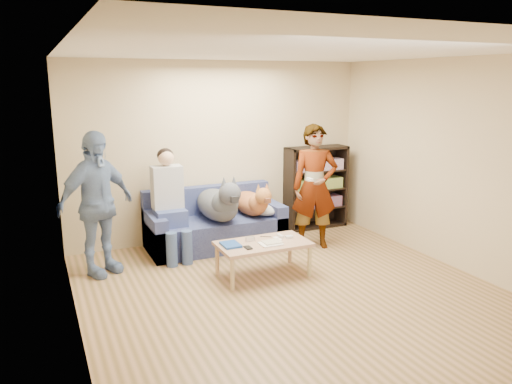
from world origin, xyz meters
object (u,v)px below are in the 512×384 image
person_standing_left (96,204)px  bookshelf (315,185)px  camera_silver (250,239)px  person_seated (169,200)px  sofa (214,227)px  dog_tan (253,202)px  dog_gray (219,203)px  person_standing_right (315,187)px  notebook_blue (231,245)px  coffee_table (263,246)px

person_standing_left → bookshelf: bearing=-18.9°
camera_silver → person_seated: 1.31m
sofa → dog_tan: dog_tan is taller
person_standing_left → dog_tan: 2.19m
dog_tan → sofa: bearing=164.4°
dog_gray → dog_tan: dog_gray is taller
person_standing_right → bookshelf: (0.52, 0.84, -0.19)m
person_standing_left → notebook_blue: person_standing_left is taller
dog_gray → sofa: bearing=91.2°
notebook_blue → camera_silver: camera_silver is taller
person_standing_right → camera_silver: size_ratio=15.80×
camera_silver → bookshelf: size_ratio=0.08×
notebook_blue → bookshelf: size_ratio=0.20×
person_standing_right → dog_tan: bearing=168.0°
camera_silver → sofa: sofa is taller
notebook_blue → coffee_table: notebook_blue is taller
sofa → dog_gray: size_ratio=1.48×
dog_gray → dog_tan: size_ratio=1.12×
dog_gray → dog_tan: 0.54m
notebook_blue → bookshelf: bearing=36.0°
person_standing_right → sofa: person_standing_right is taller
dog_tan → coffee_table: 1.23m
camera_silver → dog_tan: 1.15m
person_standing_right → notebook_blue: person_standing_right is taller
coffee_table → person_standing_left: bearing=153.9°
sofa → coffee_table: 1.31m
camera_silver → dog_tan: (0.49, 1.03, 0.17)m
person_standing_left → dog_tan: person_standing_left is taller
camera_silver → coffee_table: (0.12, -0.12, -0.07)m
person_standing_left → coffee_table: bearing=-55.8°
person_standing_right → sofa: 1.53m
person_standing_left → coffee_table: 2.06m
coffee_table → sofa: bearing=97.2°
notebook_blue → camera_silver: bearing=14.0°
dog_gray → bookshelf: size_ratio=0.99×
sofa → person_standing_right: bearing=-25.4°
sofa → person_seated: person_seated is taller
camera_silver → sofa: 1.19m
person_seated → camera_silver: bearing=-56.0°
notebook_blue → person_standing_left: bearing=149.2°
person_standing_right → person_seated: (-1.94, 0.48, -0.10)m
dog_gray → coffee_table: dog_gray is taller
notebook_blue → sofa: 1.28m
person_standing_right → notebook_blue: bearing=-137.4°
notebook_blue → dog_gray: dog_gray is taller
notebook_blue → dog_gray: bearing=76.8°
dog_gray → dog_tan: (0.53, 0.07, -0.06)m
camera_silver → person_seated: bearing=124.0°
dog_tan → camera_silver: bearing=-115.4°
person_standing_right → person_seated: 2.00m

